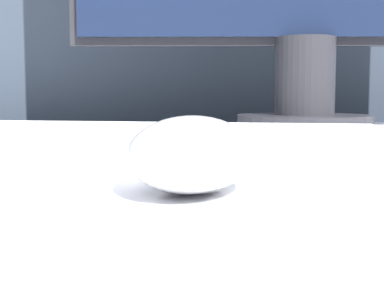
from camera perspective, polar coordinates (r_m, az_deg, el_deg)
name	(u,v)px	position (r m, az deg, el deg)	size (l,w,h in m)	color
partition_panel	(179,198)	(1.11, -1.34, -5.80)	(5.00, 0.03, 1.20)	#333D4C
computer_mouse_near	(192,153)	(0.28, -0.04, -0.99)	(0.08, 0.11, 0.04)	white
keyboard	(151,139)	(0.46, -4.37, 0.50)	(0.41, 0.18, 0.02)	silver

